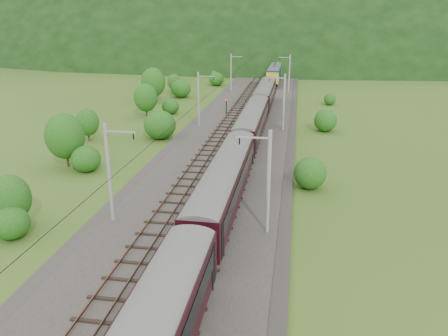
# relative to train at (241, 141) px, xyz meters

# --- Properties ---
(ground) EXTENTS (600.00, 600.00, 0.00)m
(ground) POSITION_rel_train_xyz_m (-2.40, -14.14, -3.39)
(ground) COLOR #38561A
(ground) RESTS_ON ground
(railbed) EXTENTS (14.00, 220.00, 0.30)m
(railbed) POSITION_rel_train_xyz_m (-2.40, -4.14, -3.24)
(railbed) COLOR #38332D
(railbed) RESTS_ON ground
(track_left) EXTENTS (2.40, 220.00, 0.27)m
(track_left) POSITION_rel_train_xyz_m (-4.80, -4.14, -3.02)
(track_left) COLOR brown
(track_left) RESTS_ON railbed
(track_right) EXTENTS (2.40, 220.00, 0.27)m
(track_right) POSITION_rel_train_xyz_m (-0.00, -4.14, -3.02)
(track_right) COLOR brown
(track_right) RESTS_ON railbed
(catenary_left) EXTENTS (2.54, 192.28, 8.00)m
(catenary_left) POSITION_rel_train_xyz_m (-8.52, 17.86, 1.11)
(catenary_left) COLOR gray
(catenary_left) RESTS_ON railbed
(catenary_right) EXTENTS (2.54, 192.28, 8.00)m
(catenary_right) POSITION_rel_train_xyz_m (3.72, 17.86, 1.11)
(catenary_right) COLOR gray
(catenary_right) RESTS_ON railbed
(overhead_wires) EXTENTS (4.83, 198.00, 0.03)m
(overhead_wires) POSITION_rel_train_xyz_m (-2.40, -4.14, 3.71)
(overhead_wires) COLOR black
(overhead_wires) RESTS_ON ground
(mountain_main) EXTENTS (504.00, 360.00, 244.00)m
(mountain_main) POSITION_rel_train_xyz_m (-2.40, 245.86, -3.39)
(mountain_main) COLOR black
(mountain_main) RESTS_ON ground
(mountain_ridge) EXTENTS (336.00, 280.00, 132.00)m
(mountain_ridge) POSITION_rel_train_xyz_m (-122.40, 285.86, -3.39)
(mountain_ridge) COLOR black
(mountain_ridge) RESTS_ON ground
(train) EXTENTS (2.85, 137.18, 4.94)m
(train) POSITION_rel_train_xyz_m (0.00, 0.00, 0.00)
(train) COLOR black
(train) RESTS_ON ground
(hazard_post_near) EXTENTS (0.15, 0.15, 1.38)m
(hazard_post_near) POSITION_rel_train_xyz_m (-2.98, 29.56, -2.41)
(hazard_post_near) COLOR red
(hazard_post_near) RESTS_ON railbed
(hazard_post_far) EXTENTS (0.17, 0.17, 1.63)m
(hazard_post_far) POSITION_rel_train_xyz_m (-1.71, 49.59, -2.28)
(hazard_post_far) COLOR red
(hazard_post_far) RESTS_ON railbed
(signal) EXTENTS (0.28, 0.28, 2.49)m
(signal) POSITION_rel_train_xyz_m (-5.99, 27.18, -1.63)
(signal) COLOR black
(signal) RESTS_ON railbed
(vegetation_left) EXTENTS (13.64, 139.96, 6.64)m
(vegetation_left) POSITION_rel_train_xyz_m (-18.12, 8.90, -0.84)
(vegetation_left) COLOR #1E4E15
(vegetation_left) RESTS_ON ground
(vegetation_right) EXTENTS (7.24, 95.55, 2.99)m
(vegetation_right) POSITION_rel_train_xyz_m (9.94, -12.10, -2.01)
(vegetation_right) COLOR #1E4E15
(vegetation_right) RESTS_ON ground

